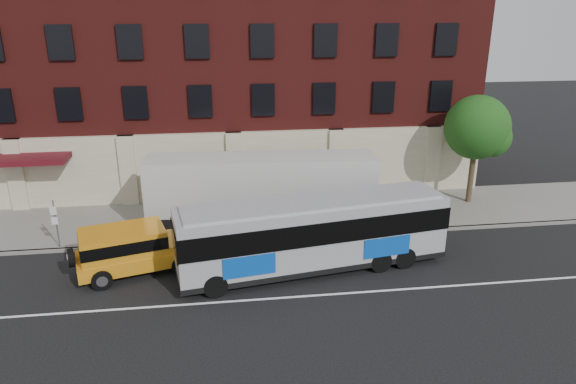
{
  "coord_description": "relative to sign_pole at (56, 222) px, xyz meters",
  "views": [
    {
      "loc": [
        -0.73,
        -17.23,
        10.78
      ],
      "look_at": [
        2.31,
        5.5,
        2.65
      ],
      "focal_mm": 32.25,
      "sensor_mm": 36.0,
      "label": 1
    }
  ],
  "objects": [
    {
      "name": "sign_pole",
      "position": [
        0.0,
        0.0,
        0.0
      ],
      "size": [
        0.3,
        0.2,
        2.5
      ],
      "color": "gray",
      "rests_on": "ground"
    },
    {
      "name": "street_tree",
      "position": [
        22.04,
        3.34,
        2.96
      ],
      "size": [
        3.6,
        3.6,
        6.2
      ],
      "color": "#3B2E1D",
      "rests_on": "sidewalk"
    },
    {
      "name": "ground",
      "position": [
        8.5,
        -6.15,
        -1.45
      ],
      "size": [
        120.0,
        120.0,
        0.0
      ],
      "primitive_type": "plane",
      "color": "black",
      "rests_on": "ground"
    },
    {
      "name": "lane_line",
      "position": [
        8.5,
        -5.65,
        -1.45
      ],
      "size": [
        60.0,
        0.12,
        0.01
      ],
      "primitive_type": "cube",
      "color": "white",
      "rests_on": "ground"
    },
    {
      "name": "building",
      "position": [
        8.49,
        10.77,
        6.13
      ],
      "size": [
        30.0,
        12.1,
        15.0
      ],
      "color": "#591715",
      "rests_on": "sidewalk"
    },
    {
      "name": "sidewalk",
      "position": [
        8.5,
        2.85,
        -1.38
      ],
      "size": [
        60.0,
        6.0,
        0.15
      ],
      "primitive_type": "cube",
      "color": "gray",
      "rests_on": "ground"
    },
    {
      "name": "shipping_container",
      "position": [
        9.73,
        1.44,
        0.45
      ],
      "size": [
        11.63,
        3.08,
        3.83
      ],
      "color": "black",
      "rests_on": "ground"
    },
    {
      "name": "yellow_suv",
      "position": [
        3.78,
        -2.64,
        -0.29
      ],
      "size": [
        5.46,
        3.35,
        2.03
      ],
      "color": "orange",
      "rests_on": "ground"
    },
    {
      "name": "city_bus",
      "position": [
        11.54,
        -3.38,
        0.32
      ],
      "size": [
        11.97,
        4.39,
        3.21
      ],
      "color": "#9FA2A8",
      "rests_on": "ground"
    },
    {
      "name": "kerb",
      "position": [
        8.5,
        -0.15,
        -1.38
      ],
      "size": [
        60.0,
        0.25,
        0.15
      ],
      "primitive_type": "cube",
      "color": "gray",
      "rests_on": "ground"
    }
  ]
}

